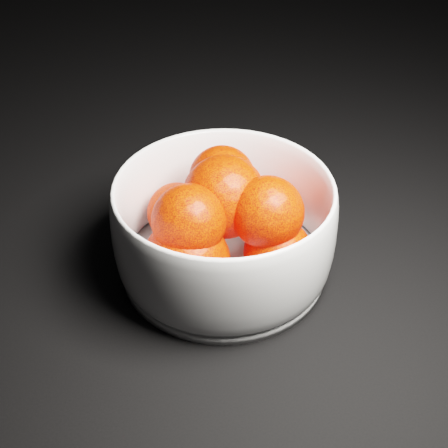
{
  "coord_description": "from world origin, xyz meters",
  "views": [
    {
      "loc": [
        -0.25,
        -0.24,
        0.45
      ],
      "look_at": [
        -0.25,
        0.25,
        0.06
      ],
      "focal_mm": 50.0,
      "sensor_mm": 36.0,
      "label": 1
    }
  ],
  "objects": [
    {
      "name": "bowl",
      "position": [
        -0.25,
        0.25,
        0.05
      ],
      "size": [
        0.22,
        0.22,
        0.11
      ],
      "rotation": [
        0.0,
        0.0,
        -0.01
      ],
      "color": "silver",
      "rests_on": "ground"
    },
    {
      "name": "orange_pile",
      "position": [
        -0.25,
        0.25,
        0.07
      ],
      "size": [
        0.17,
        0.16,
        0.12
      ],
      "color": "#FF1F03",
      "rests_on": "bowl"
    }
  ]
}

